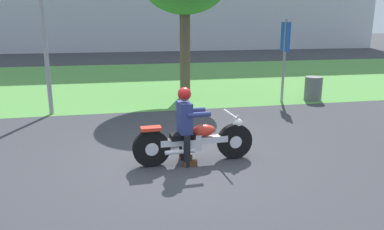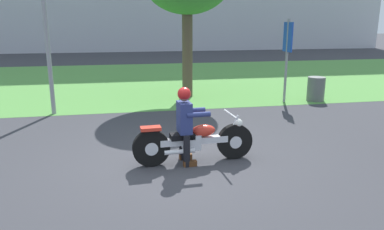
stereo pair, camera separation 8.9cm
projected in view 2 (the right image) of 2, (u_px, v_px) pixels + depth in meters
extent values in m
plane|color=#38383D|center=(175.00, 161.00, 6.93)|extent=(120.00, 120.00, 0.00)
cube|color=#549342|center=(142.00, 80.00, 16.42)|extent=(60.00, 12.00, 0.01)
cylinder|color=black|center=(235.00, 141.00, 7.00)|extent=(0.68, 0.15, 0.67)
cylinder|color=silver|center=(235.00, 141.00, 7.00)|extent=(0.24, 0.15, 0.24)
cylinder|color=black|center=(151.00, 148.00, 6.63)|extent=(0.68, 0.15, 0.67)
cylinder|color=silver|center=(151.00, 148.00, 6.63)|extent=(0.24, 0.15, 0.24)
cube|color=silver|center=(194.00, 141.00, 6.79)|extent=(1.27, 0.21, 0.12)
cube|color=silver|center=(191.00, 142.00, 6.79)|extent=(0.33, 0.26, 0.28)
ellipsoid|color=red|center=(204.00, 130.00, 6.79)|extent=(0.45, 0.26, 0.22)
cube|color=black|center=(182.00, 136.00, 6.72)|extent=(0.45, 0.26, 0.10)
cube|color=red|center=(151.00, 128.00, 6.54)|extent=(0.37, 0.22, 0.06)
cylinder|color=silver|center=(233.00, 129.00, 6.92)|extent=(0.25, 0.06, 0.53)
cylinder|color=silver|center=(230.00, 114.00, 6.84)|extent=(0.07, 0.66, 0.04)
sphere|color=white|center=(238.00, 123.00, 6.92)|extent=(0.16, 0.16, 0.16)
cylinder|color=silver|center=(180.00, 152.00, 6.63)|extent=(0.55, 0.11, 0.08)
cylinder|color=black|center=(182.00, 145.00, 6.95)|extent=(0.12, 0.12, 0.59)
cube|color=#593319|center=(186.00, 157.00, 7.03)|extent=(0.24, 0.11, 0.10)
cylinder|color=black|center=(187.00, 151.00, 6.61)|extent=(0.12, 0.12, 0.59)
cube|color=#593319|center=(190.00, 163.00, 6.69)|extent=(0.24, 0.11, 0.10)
cube|color=navy|center=(184.00, 117.00, 6.64)|extent=(0.24, 0.39, 0.56)
cylinder|color=navy|center=(194.00, 110.00, 6.83)|extent=(0.42, 0.11, 0.09)
cylinder|color=navy|center=(199.00, 115.00, 6.51)|extent=(0.42, 0.11, 0.09)
sphere|color=#996B4C|center=(184.00, 96.00, 6.54)|extent=(0.20, 0.20, 0.20)
sphere|color=#B21919|center=(184.00, 94.00, 6.53)|extent=(0.24, 0.24, 0.24)
cylinder|color=brown|center=(187.00, 55.00, 12.43)|extent=(0.35, 0.35, 2.87)
cylinder|color=#595E5B|center=(316.00, 89.00, 12.06)|extent=(0.56, 0.56, 0.78)
cylinder|color=gray|center=(286.00, 61.00, 11.64)|extent=(0.08, 0.08, 2.60)
cube|color=#1E47B2|center=(288.00, 37.00, 11.45)|extent=(0.04, 0.60, 0.90)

